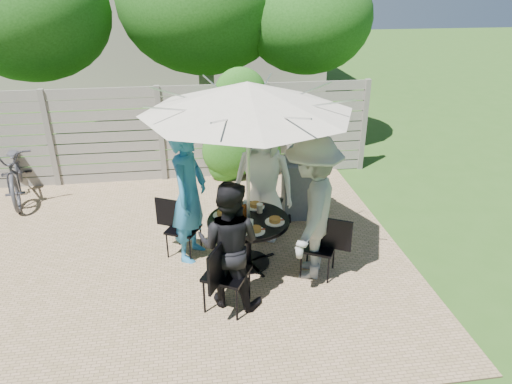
{
  "coord_description": "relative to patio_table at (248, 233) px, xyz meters",
  "views": [
    {
      "loc": [
        0.59,
        -5.43,
        3.61
      ],
      "look_at": [
        1.39,
        0.05,
        1.0
      ],
      "focal_mm": 32.0,
      "sensor_mm": 36.0,
      "label": 1
    }
  ],
  "objects": [
    {
      "name": "plate_front",
      "position": [
        -0.14,
        -0.33,
        0.24
      ],
      "size": [
        0.26,
        0.26,
        0.06
      ],
      "color": "white",
      "rests_on": "patio_table"
    },
    {
      "name": "chair_back",
      "position": [
        0.38,
        0.89,
        -0.21
      ],
      "size": [
        0.61,
        0.73,
        0.96
      ],
      "rotation": [
        0.0,
        0.0,
        4.26
      ],
      "color": "black",
      "rests_on": "ground"
    },
    {
      "name": "plate_back",
      "position": [
        0.14,
        0.33,
        0.24
      ],
      "size": [
        0.26,
        0.26,
        0.06
      ],
      "color": "white",
      "rests_on": "patio_table"
    },
    {
      "name": "person_back",
      "position": [
        0.32,
        0.76,
        0.44
      ],
      "size": [
        1.07,
        0.9,
        1.86
      ],
      "primitive_type": "imported",
      "rotation": [
        0.0,
        0.0,
        5.88
      ],
      "color": "silver",
      "rests_on": "ground"
    },
    {
      "name": "plate_right",
      "position": [
        0.33,
        -0.14,
        0.24
      ],
      "size": [
        0.26,
        0.26,
        0.06
      ],
      "color": "white",
      "rests_on": "patio_table"
    },
    {
      "name": "chair_right",
      "position": [
        0.89,
        -0.38,
        -0.23
      ],
      "size": [
        0.66,
        0.56,
        0.87
      ],
      "rotation": [
        0.0,
        0.0,
        2.65
      ],
      "color": "black",
      "rests_on": "ground"
    },
    {
      "name": "person_right",
      "position": [
        0.76,
        -0.32,
        0.48
      ],
      "size": [
        1.16,
        1.44,
        1.95
      ],
      "primitive_type": "imported",
      "rotation": [
        0.0,
        0.0,
        4.31
      ],
      "color": "#979793",
      "rests_on": "ground"
    },
    {
      "name": "backyard_envelope",
      "position": [
        -1.17,
        10.44,
        2.11
      ],
      "size": [
        60.0,
        60.0,
        5.0
      ],
      "color": "#2D531A",
      "rests_on": "ground"
    },
    {
      "name": "umbrella",
      "position": [
        0.0,
        0.0,
        1.84
      ],
      "size": [
        3.41,
        3.41,
        2.52
      ],
      "rotation": [
        0.0,
        0.0,
        -0.4
      ],
      "color": "silver",
      "rests_on": "ground"
    },
    {
      "name": "glass_left",
      "position": [
        -0.28,
        0.0,
        0.28
      ],
      "size": [
        0.07,
        0.07,
        0.14
      ],
      "primitive_type": "cylinder",
      "color": "silver",
      "rests_on": "patio_table"
    },
    {
      "name": "plate_extra",
      "position": [
        0.05,
        -0.35,
        0.24
      ],
      "size": [
        0.24,
        0.24,
        0.06
      ],
      "color": "white",
      "rests_on": "patio_table"
    },
    {
      "name": "syrup_jug",
      "position": [
        -0.04,
        0.07,
        0.29
      ],
      "size": [
        0.09,
        0.09,
        0.16
      ],
      "primitive_type": "cylinder",
      "color": "#59280C",
      "rests_on": "patio_table"
    },
    {
      "name": "patio_table",
      "position": [
        0.0,
        0.0,
        0.0
      ],
      "size": [
        1.42,
        1.42,
        0.71
      ],
      "rotation": [
        0.0,
        0.0,
        -0.4
      ],
      "color": "black",
      "rests_on": "ground"
    },
    {
      "name": "coffee_cup",
      "position": [
        0.18,
        0.16,
        0.27
      ],
      "size": [
        0.08,
        0.08,
        0.12
      ],
      "primitive_type": "cylinder",
      "color": "#C6B293",
      "rests_on": "patio_table"
    },
    {
      "name": "person_front",
      "position": [
        -0.32,
        -0.76,
        0.31
      ],
      "size": [
        0.95,
        0.86,
        1.6
      ],
      "primitive_type": "imported",
      "rotation": [
        0.0,
        0.0,
        2.74
      ],
      "color": "black",
      "rests_on": "ground"
    },
    {
      "name": "plate_left",
      "position": [
        -0.33,
        0.14,
        0.24
      ],
      "size": [
        0.26,
        0.26,
        0.06
      ],
      "color": "white",
      "rests_on": "patio_table"
    },
    {
      "name": "bicycle",
      "position": [
        -3.81,
        2.75,
        0.02
      ],
      "size": [
        1.16,
        2.08,
        1.04
      ],
      "primitive_type": "imported",
      "rotation": [
        0.0,
        0.0,
        0.25
      ],
      "color": "#333338",
      "rests_on": "ground"
    },
    {
      "name": "glass_front",
      "position": [
        -0.0,
        -0.28,
        0.28
      ],
      "size": [
        0.07,
        0.07,
        0.14
      ],
      "primitive_type": "cylinder",
      "color": "silver",
      "rests_on": "patio_table"
    },
    {
      "name": "person_left",
      "position": [
        -0.76,
        0.32,
        0.46
      ],
      "size": [
        0.69,
        0.82,
        1.91
      ],
      "primitive_type": "imported",
      "rotation": [
        0.0,
        0.0,
        7.45
      ],
      "color": "teal",
      "rests_on": "ground"
    },
    {
      "name": "glass_back",
      "position": [
        0.0,
        0.28,
        0.28
      ],
      "size": [
        0.07,
        0.07,
        0.14
      ],
      "primitive_type": "cylinder",
      "color": "silver",
      "rests_on": "patio_table"
    },
    {
      "name": "chair_front",
      "position": [
        -0.38,
        -0.89,
        -0.2
      ],
      "size": [
        0.64,
        0.75,
        0.99
      ],
      "rotation": [
        0.0,
        0.0,
        1.08
      ],
      "color": "black",
      "rests_on": "ground"
    },
    {
      "name": "bbq_grill",
      "position": [
        1.06,
        1.29,
        0.09
      ],
      "size": [
        0.65,
        0.52,
        1.28
      ],
      "rotation": [
        0.0,
        0.0,
        -0.06
      ],
      "color": "#58585D",
      "rests_on": "ground"
    },
    {
      "name": "chair_left",
      "position": [
        -0.89,
        0.38,
        -0.24
      ],
      "size": [
        0.64,
        0.55,
        0.85
      ],
      "rotation": [
        0.0,
        0.0,
        5.82
      ],
      "color": "black",
      "rests_on": "ground"
    }
  ]
}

